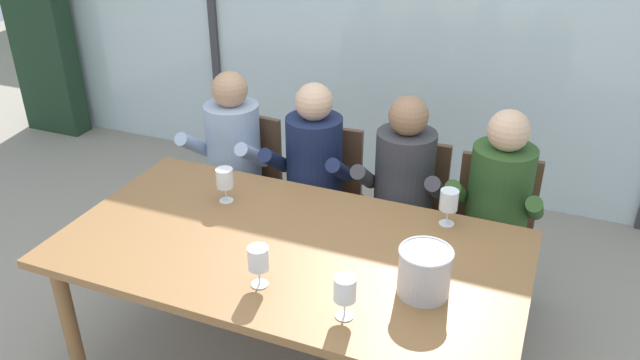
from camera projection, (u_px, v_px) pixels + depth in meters
name	position (u px, v px, depth m)	size (l,w,h in m)	color
ground	(360.00, 264.00, 3.90)	(14.00, 14.00, 0.00)	#9E9384
window_glass_panel	(421.00, 14.00, 4.24)	(7.22, 0.03, 2.60)	silver
dining_table	(290.00, 259.00, 2.76)	(2.02, 1.08, 0.76)	olive
chair_near_curtain	(243.00, 175.00, 3.89)	(0.48, 0.48, 0.86)	brown
chair_left_of_center	(323.00, 190.00, 3.71)	(0.47, 0.47, 0.86)	brown
chair_center	(406.00, 207.00, 3.54)	(0.46, 0.46, 0.86)	brown
chair_right_of_center	(493.00, 226.00, 3.36)	(0.47, 0.47, 0.86)	brown
person_pale_blue_shirt	(228.00, 159.00, 3.69)	(0.47, 0.62, 1.18)	#9EB2D1
person_navy_polo	(310.00, 174.00, 3.52)	(0.48, 0.62, 1.18)	#192347
person_charcoal_jacket	(400.00, 192.00, 3.34)	(0.48, 0.62, 1.18)	#38383D
person_olive_shirt	(495.00, 210.00, 3.18)	(0.47, 0.62, 1.18)	#2D5123
ice_bucket_primary	(424.00, 271.00, 2.39)	(0.21, 0.21, 0.20)	#B7B7BC
wine_glass_by_left_taster	(258.00, 260.00, 2.43)	(0.08, 0.08, 0.17)	silver
wine_glass_near_bucket	(225.00, 180.00, 3.02)	(0.08, 0.08, 0.17)	silver
wine_glass_center_pour	(345.00, 291.00, 2.26)	(0.08, 0.08, 0.17)	silver
wine_glass_by_right_taster	(449.00, 202.00, 2.83)	(0.08, 0.08, 0.17)	silver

